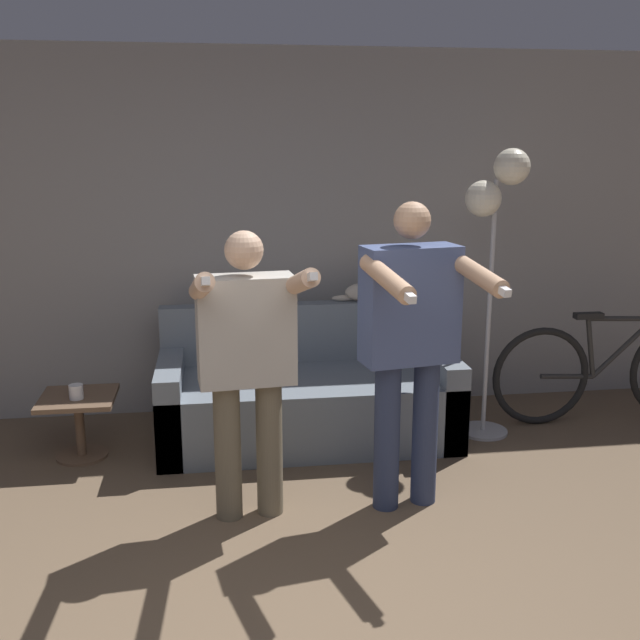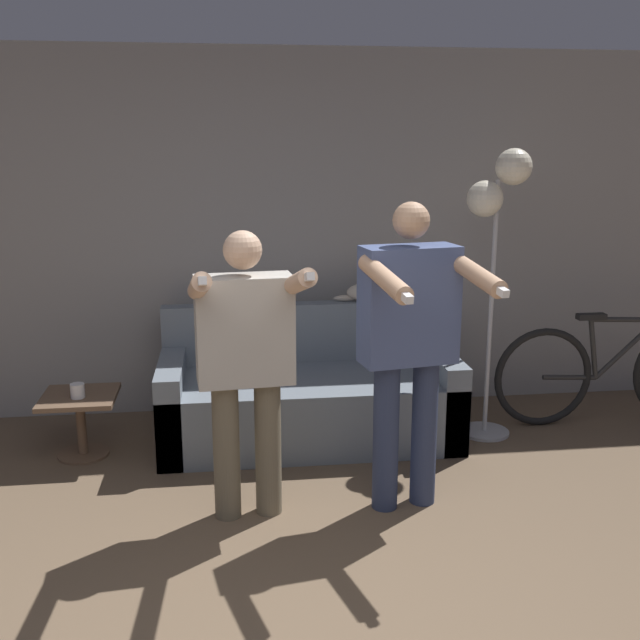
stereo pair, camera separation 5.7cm
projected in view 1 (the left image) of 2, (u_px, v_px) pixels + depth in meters
wall_back at (240, 235)px, 5.37m from camera, size 10.00×0.05×2.60m
couch at (307, 397)px, 5.05m from camera, size 1.95×0.90×0.85m
person_left at (247, 355)px, 3.81m from camera, size 0.60×0.70×1.53m
person_right at (410, 335)px, 3.91m from camera, size 0.64×0.74×1.67m
cat at (370, 290)px, 5.29m from camera, size 0.43×0.12×0.18m
floor_lamp at (496, 211)px, 4.82m from camera, size 0.41×0.34×1.92m
side_table at (79, 413)px, 4.71m from camera, size 0.46×0.46×0.41m
cup at (76, 392)px, 4.62m from camera, size 0.09×0.09×0.09m
bicycle at (609, 371)px, 5.31m from camera, size 1.73×0.07×0.80m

